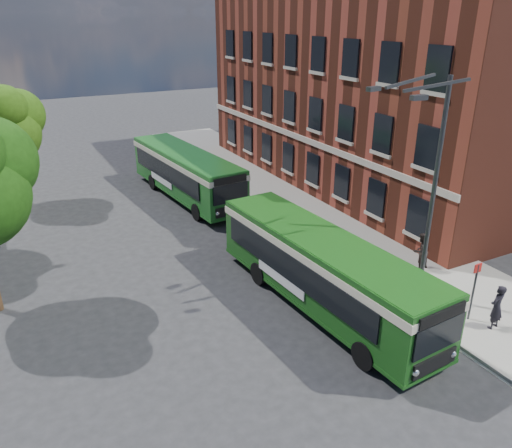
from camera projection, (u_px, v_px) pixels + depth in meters
ground at (287, 306)px, 20.25m from camera, size 120.00×120.00×0.00m
pavement at (319, 211)px, 29.73m from camera, size 6.00×48.00×0.15m
kerb_line at (274, 221)px, 28.45m from camera, size 0.12×48.00×0.01m
brick_office at (377, 78)px, 33.27m from camera, size 12.10×26.00×14.20m
street_lamp at (427, 191)px, 18.80m from camera, size 2.96×2.38×9.00m
bus_stop_sign at (474, 288)px, 18.62m from camera, size 0.35×0.08×2.52m
bus_front at (322, 266)px, 19.58m from camera, size 3.33×11.55×3.02m
bus_rear at (186, 170)px, 31.38m from camera, size 3.60×11.46×3.02m
pedestrian_a at (497, 307)px, 18.29m from camera, size 0.70×0.52×1.77m
pedestrian_b at (421, 251)px, 22.64m from camera, size 0.86×0.68×1.73m
tree_right at (8, 124)px, 29.26m from camera, size 4.32×4.11×7.29m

